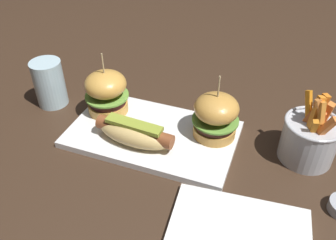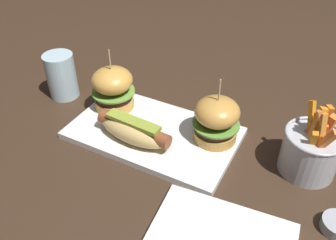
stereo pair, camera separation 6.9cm
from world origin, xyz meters
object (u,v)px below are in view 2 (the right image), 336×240
(slider_left, at_px, (113,88))
(slider_right, at_px, (216,119))
(platter_main, at_px, (154,133))
(fries_bucket, at_px, (311,150))
(hot_dog, at_px, (134,130))
(water_glass, at_px, (61,76))

(slider_left, distance_m, slider_right, 0.24)
(platter_main, bearing_deg, fries_bucket, 9.14)
(slider_left, xyz_separation_m, slider_right, (0.24, 0.00, -0.00))
(slider_left, bearing_deg, hot_dog, -37.65)
(slider_right, height_order, fries_bucket, slider_right)
(slider_right, distance_m, water_glass, 0.39)
(platter_main, relative_size, fries_bucket, 2.42)
(slider_right, distance_m, fries_bucket, 0.18)
(platter_main, xyz_separation_m, fries_bucket, (0.30, 0.05, 0.04))
(fries_bucket, distance_m, water_glass, 0.57)
(slider_right, xyz_separation_m, fries_bucket, (0.18, 0.01, -0.01))
(water_glass, bearing_deg, platter_main, -7.15)
(slider_left, height_order, fries_bucket, slider_left)
(platter_main, height_order, slider_right, slider_right)
(hot_dog, bearing_deg, fries_bucket, 15.83)
(water_glass, bearing_deg, slider_right, 0.56)
(platter_main, distance_m, slider_right, 0.14)
(platter_main, height_order, hot_dog, hot_dog)
(platter_main, distance_m, fries_bucket, 0.31)
(water_glass, bearing_deg, hot_dog, -17.07)
(hot_dog, bearing_deg, water_glass, 162.93)
(slider_right, relative_size, fries_bucket, 0.97)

